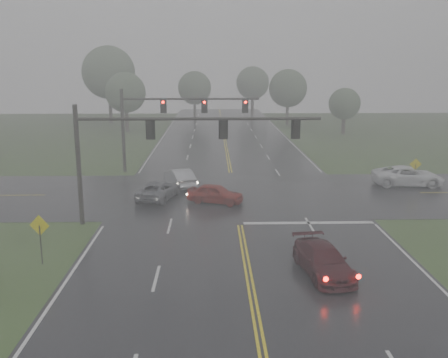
{
  "coord_description": "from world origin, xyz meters",
  "views": [
    {
      "loc": [
        -1.77,
        -16.47,
        10.08
      ],
      "look_at": [
        -0.97,
        16.0,
        2.62
      ],
      "focal_mm": 40.0,
      "sensor_mm": 36.0,
      "label": 1
    }
  ],
  "objects_px": {
    "sedan_silver": "(180,187)",
    "car_grey": "(159,199)",
    "signal_gantry_far": "(165,114)",
    "sedan_maroon": "(322,274)",
    "sedan_red": "(215,203)",
    "signal_gantry_near": "(155,140)",
    "pickup_white": "(407,185)"
  },
  "relations": [
    {
      "from": "car_grey",
      "to": "pickup_white",
      "type": "distance_m",
      "value": 21.17
    },
    {
      "from": "signal_gantry_far",
      "to": "car_grey",
      "type": "bearing_deg",
      "value": -87.98
    },
    {
      "from": "sedan_silver",
      "to": "car_grey",
      "type": "distance_m",
      "value": 4.14
    },
    {
      "from": "sedan_silver",
      "to": "car_grey",
      "type": "bearing_deg",
      "value": 51.4
    },
    {
      "from": "car_grey",
      "to": "signal_gantry_near",
      "type": "distance_m",
      "value": 8.19
    },
    {
      "from": "car_grey",
      "to": "pickup_white",
      "type": "height_order",
      "value": "pickup_white"
    },
    {
      "from": "sedan_maroon",
      "to": "car_grey",
      "type": "xyz_separation_m",
      "value": [
        -9.52,
        14.4,
        0.0
      ]
    },
    {
      "from": "car_grey",
      "to": "signal_gantry_far",
      "type": "bearing_deg",
      "value": -73.32
    },
    {
      "from": "sedan_red",
      "to": "car_grey",
      "type": "relative_size",
      "value": 0.85
    },
    {
      "from": "signal_gantry_near",
      "to": "signal_gantry_far",
      "type": "bearing_deg",
      "value": 93.04
    },
    {
      "from": "sedan_silver",
      "to": "car_grey",
      "type": "xyz_separation_m",
      "value": [
        -1.36,
        -3.91,
        0.0
      ]
    },
    {
      "from": "sedan_red",
      "to": "signal_gantry_far",
      "type": "distance_m",
      "value": 13.54
    },
    {
      "from": "sedan_maroon",
      "to": "signal_gantry_far",
      "type": "relative_size",
      "value": 0.38
    },
    {
      "from": "sedan_maroon",
      "to": "car_grey",
      "type": "height_order",
      "value": "sedan_maroon"
    },
    {
      "from": "sedan_maroon",
      "to": "signal_gantry_near",
      "type": "xyz_separation_m",
      "value": [
        -9.02,
        8.31,
        5.46
      ]
    },
    {
      "from": "sedan_maroon",
      "to": "signal_gantry_far",
      "type": "distance_m",
      "value": 27.03
    },
    {
      "from": "signal_gantry_near",
      "to": "signal_gantry_far",
      "type": "distance_m",
      "value": 16.26
    },
    {
      "from": "car_grey",
      "to": "pickup_white",
      "type": "bearing_deg",
      "value": -154.75
    },
    {
      "from": "sedan_red",
      "to": "signal_gantry_near",
      "type": "relative_size",
      "value": 0.27
    },
    {
      "from": "signal_gantry_far",
      "to": "sedan_maroon",
      "type": "bearing_deg",
      "value": -68.08
    },
    {
      "from": "sedan_maroon",
      "to": "signal_gantry_near",
      "type": "distance_m",
      "value": 13.42
    },
    {
      "from": "signal_gantry_near",
      "to": "sedan_silver",
      "type": "bearing_deg",
      "value": 85.11
    },
    {
      "from": "sedan_silver",
      "to": "pickup_white",
      "type": "height_order",
      "value": "pickup_white"
    },
    {
      "from": "sedan_maroon",
      "to": "pickup_white",
      "type": "height_order",
      "value": "pickup_white"
    },
    {
      "from": "signal_gantry_near",
      "to": "car_grey",
      "type": "bearing_deg",
      "value": 94.74
    },
    {
      "from": "sedan_silver",
      "to": "car_grey",
      "type": "relative_size",
      "value": 0.95
    },
    {
      "from": "sedan_maroon",
      "to": "signal_gantry_far",
      "type": "height_order",
      "value": "signal_gantry_far"
    },
    {
      "from": "sedan_silver",
      "to": "signal_gantry_far",
      "type": "relative_size",
      "value": 0.36
    },
    {
      "from": "sedan_silver",
      "to": "signal_gantry_far",
      "type": "bearing_deg",
      "value": -94.04
    },
    {
      "from": "sedan_maroon",
      "to": "signal_gantry_far",
      "type": "xyz_separation_m",
      "value": [
        -9.88,
        24.55,
        5.51
      ]
    },
    {
      "from": "sedan_red",
      "to": "signal_gantry_near",
      "type": "height_order",
      "value": "signal_gantry_near"
    },
    {
      "from": "car_grey",
      "to": "signal_gantry_near",
      "type": "height_order",
      "value": "signal_gantry_near"
    }
  ]
}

